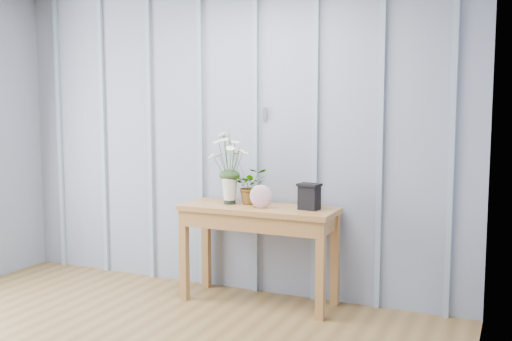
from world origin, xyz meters
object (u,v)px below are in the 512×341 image
at_px(daisy_vase, 230,158).
at_px(carved_box, 309,196).
at_px(sideboard, 259,221).
at_px(felt_disc_vessel, 261,197).

xyz_separation_m(daisy_vase, carved_box, (0.65, 0.01, -0.26)).
height_order(sideboard, carved_box, carved_box).
bearing_deg(sideboard, felt_disc_vessel, -54.73).
bearing_deg(daisy_vase, carved_box, 0.50).
bearing_deg(carved_box, felt_disc_vessel, -165.15).
distance_m(felt_disc_vessel, carved_box, 0.36).
xyz_separation_m(daisy_vase, felt_disc_vessel, (0.30, -0.09, -0.27)).
bearing_deg(daisy_vase, felt_disc_vessel, -15.93).
relative_size(sideboard, daisy_vase, 2.07).
xyz_separation_m(sideboard, carved_box, (0.40, 0.02, 0.21)).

